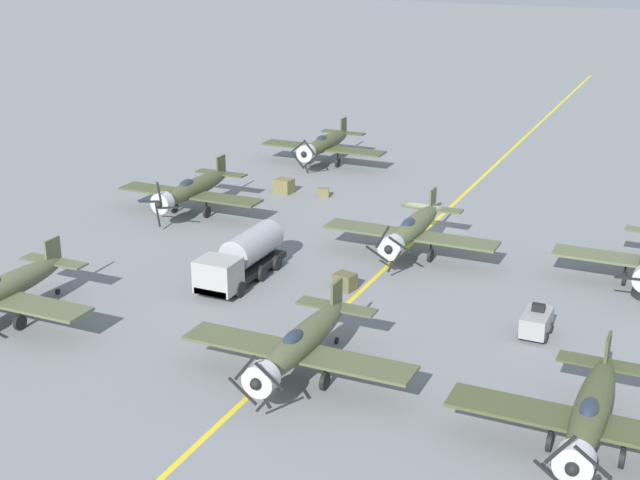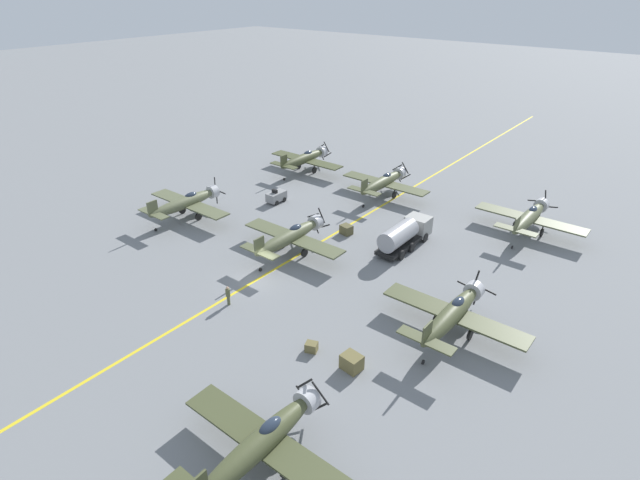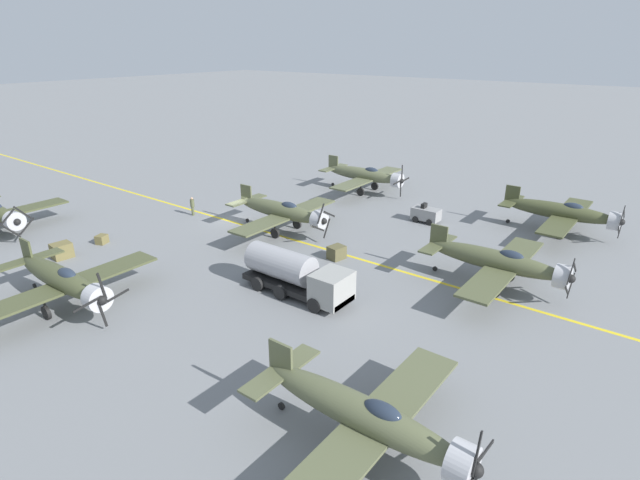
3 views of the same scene
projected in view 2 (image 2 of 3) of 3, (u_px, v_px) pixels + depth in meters
The scene contains 15 objects.
ground_plane at pixel (260, 278), 47.57m from camera, with size 400.00×400.00×0.00m, color slate.
taxiway_stripe at pixel (260, 278), 47.57m from camera, with size 0.30×160.00×0.01m, color yellow.
airplane_near_right at pixel (262, 442), 28.30m from camera, with size 12.00×9.98×3.65m.
airplane_mid_right at pixel (453, 313), 39.19m from camera, with size 12.00×9.98×3.79m.
airplane_mid_left at pixel (186, 202), 58.58m from camera, with size 12.00×9.98×3.80m.
airplane_far_right at pixel (530, 217), 54.94m from camera, with size 12.00×9.98×3.78m.
airplane_far_center at pixel (384, 182), 64.42m from camera, with size 12.00×9.98×3.65m.
airplane_mid_center at pixel (291, 236), 50.88m from camera, with size 12.00×9.98×3.65m.
airplane_far_left at pixel (305, 159), 72.74m from camera, with size 12.00×9.98×3.65m.
fuel_tanker at pixel (405, 234), 52.41m from camera, with size 2.68×8.00×2.98m.
tow_tractor at pixel (276, 196), 63.30m from camera, with size 1.57×2.60×1.79m.
ground_crew_walking at pixel (228, 295), 43.23m from camera, with size 0.40×0.40×1.85m.
supply_crate_by_tanker at pixel (311, 347), 38.10m from camera, with size 0.90×0.75×0.75m, color brown.
supply_crate_mid_lane at pixel (346, 230), 55.53m from camera, with size 1.25×1.04×1.04m, color brown.
supply_crate_outboard at pixel (352, 362), 36.25m from camera, with size 1.45×1.20×1.20m, color brown.
Camera 2 is at (29.60, -28.10, 25.36)m, focal length 28.00 mm.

